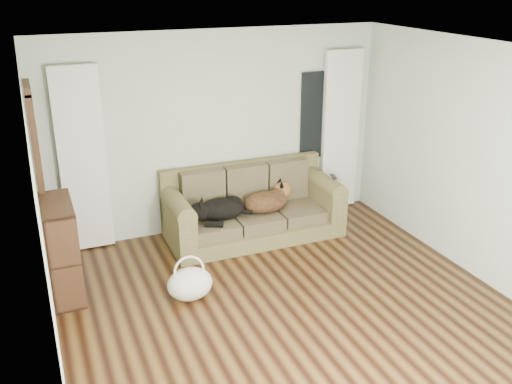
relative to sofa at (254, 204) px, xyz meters
name	(u,v)px	position (x,y,z in m)	size (l,w,h in m)	color
floor	(300,320)	(-0.31, -1.97, -0.45)	(5.00, 5.00, 0.00)	black
ceiling	(309,55)	(-0.31, -1.97, 2.15)	(5.00, 5.00, 0.00)	white
wall_back	(216,132)	(-0.31, 0.53, 0.85)	(4.50, 0.04, 2.60)	beige
wall_left	(44,241)	(-2.56, -1.97, 0.85)	(0.04, 5.00, 2.60)	beige
wall_right	(495,169)	(1.94, -1.97, 0.85)	(0.04, 5.00, 2.60)	beige
curtain_left	(83,161)	(-2.01, 0.45, 0.70)	(0.55, 0.08, 2.25)	white
curtain_right	(340,131)	(1.49, 0.45, 0.70)	(0.55, 0.08, 2.25)	white
window_pane	(317,115)	(1.14, 0.50, 0.95)	(0.50, 0.03, 1.20)	black
door_casing	(41,185)	(-2.51, 0.08, 0.60)	(0.07, 0.60, 2.10)	black
sofa	(254,204)	(0.00, 0.00, 0.00)	(2.23, 0.96, 0.91)	brown
dog_black_lab	(219,209)	(-0.49, -0.06, 0.03)	(0.62, 0.43, 0.26)	black
dog_shepherd	(267,200)	(0.19, -0.02, 0.04)	(0.63, 0.44, 0.28)	black
tv_remote	(333,177)	(1.06, -0.16, 0.28)	(0.05, 0.17, 0.02)	black
tote_bag	(190,285)	(-1.20, -1.17, -0.29)	(0.48, 0.37, 0.35)	beige
bookshelf	(62,251)	(-2.40, -0.54, 0.05)	(0.31, 0.83, 1.04)	black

